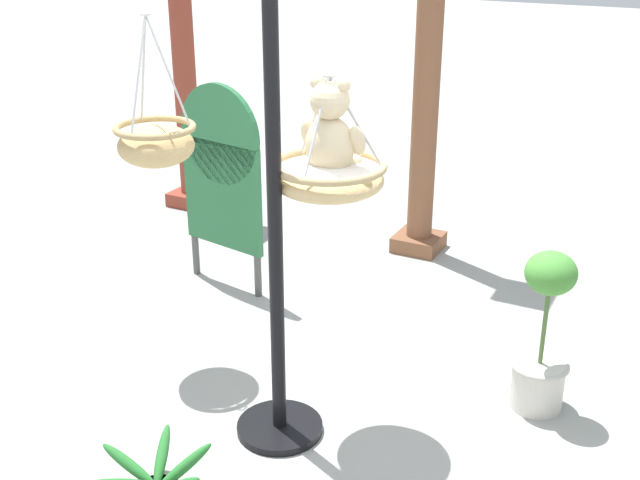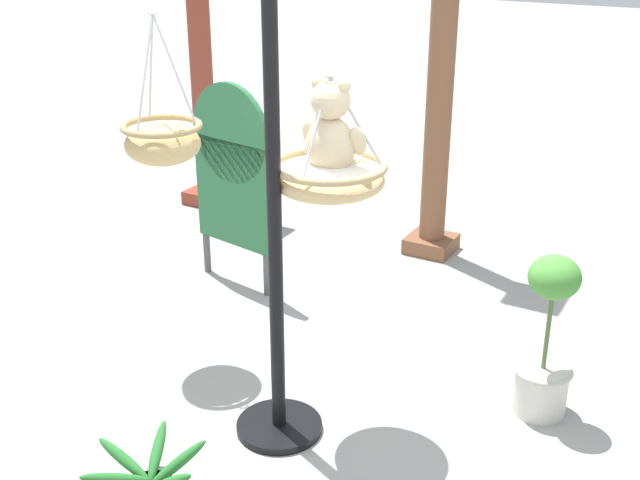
{
  "view_description": "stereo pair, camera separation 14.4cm",
  "coord_description": "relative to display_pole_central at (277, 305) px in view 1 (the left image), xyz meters",
  "views": [
    {
      "loc": [
        1.58,
        -3.02,
        2.49
      ],
      "look_at": [
        0.0,
        0.06,
        1.03
      ],
      "focal_mm": 44.67,
      "sensor_mm": 36.0,
      "label": 1
    },
    {
      "loc": [
        1.71,
        -2.95,
        2.49
      ],
      "look_at": [
        0.0,
        0.06,
        1.03
      ],
      "focal_mm": 44.67,
      "sensor_mm": 36.0,
      "label": 2
    }
  ],
  "objects": [
    {
      "name": "ground_plane",
      "position": [
        0.15,
        0.1,
        -0.73
      ],
      "size": [
        40.0,
        40.0,
        0.0
      ],
      "primitive_type": "plane",
      "color": "#9E9E99"
    },
    {
      "name": "display_pole_central",
      "position": [
        0.0,
        0.0,
        0.0
      ],
      "size": [
        0.44,
        0.44,
        2.36
      ],
      "color": "black",
      "rests_on": "ground"
    },
    {
      "name": "hanging_basket_with_teddy",
      "position": [
        0.15,
        0.25,
        0.59
      ],
      "size": [
        0.55,
        0.55,
        0.57
      ],
      "color": "tan"
    },
    {
      "name": "teddy_bear",
      "position": [
        0.15,
        0.27,
        0.79
      ],
      "size": [
        0.32,
        0.29,
        0.47
      ],
      "color": "beige"
    },
    {
      "name": "hanging_basket_left_high",
      "position": [
        -0.95,
        0.37,
        0.58
      ],
      "size": [
        0.44,
        0.44,
        0.81
      ],
      "color": "tan"
    },
    {
      "name": "greenhouse_pillar_left",
      "position": [
        -0.2,
        2.53,
        0.64
      ],
      "size": [
        0.37,
        0.37,
        2.83
      ],
      "color": "brown",
      "rests_on": "ground"
    },
    {
      "name": "greenhouse_pillar_right",
      "position": [
        -2.38,
        2.56,
        0.5
      ],
      "size": [
        0.37,
        0.37,
        2.54
      ],
      "color": "brown",
      "rests_on": "ground"
    },
    {
      "name": "potted_plant_bushy_green",
      "position": [
        1.11,
        0.82,
        -0.33
      ],
      "size": [
        0.31,
        0.31,
        0.9
      ],
      "color": "beige",
      "rests_on": "ground"
    },
    {
      "name": "display_sign_board",
      "position": [
        -1.19,
        1.32,
        0.12
      ],
      "size": [
        0.68,
        0.16,
        1.44
      ],
      "color": "#286B3D",
      "rests_on": "ground"
    }
  ]
}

